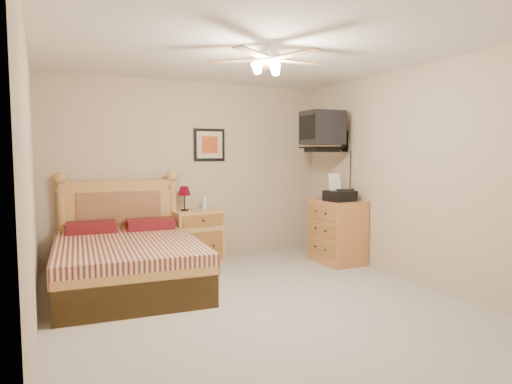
# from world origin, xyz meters

# --- Properties ---
(floor) EXTENTS (4.50, 4.50, 0.00)m
(floor) POSITION_xyz_m (0.00, 0.00, 0.00)
(floor) COLOR #9F9A90
(floor) RESTS_ON ground
(ceiling) EXTENTS (4.00, 4.50, 0.04)m
(ceiling) POSITION_xyz_m (0.00, 0.00, 2.50)
(ceiling) COLOR white
(ceiling) RESTS_ON ground
(wall_back) EXTENTS (4.00, 0.04, 2.50)m
(wall_back) POSITION_xyz_m (0.00, 2.25, 1.25)
(wall_back) COLOR tan
(wall_back) RESTS_ON ground
(wall_front) EXTENTS (4.00, 0.04, 2.50)m
(wall_front) POSITION_xyz_m (0.00, -2.25, 1.25)
(wall_front) COLOR tan
(wall_front) RESTS_ON ground
(wall_left) EXTENTS (0.04, 4.50, 2.50)m
(wall_left) POSITION_xyz_m (-2.00, 0.00, 1.25)
(wall_left) COLOR tan
(wall_left) RESTS_ON ground
(wall_right) EXTENTS (0.04, 4.50, 2.50)m
(wall_right) POSITION_xyz_m (2.00, 0.00, 1.25)
(wall_right) COLOR tan
(wall_right) RESTS_ON ground
(bed) EXTENTS (1.62, 2.06, 1.28)m
(bed) POSITION_xyz_m (-1.08, 1.12, 0.64)
(bed) COLOR #C78F47
(bed) RESTS_ON ground
(nightstand) EXTENTS (0.70, 0.55, 0.72)m
(nightstand) POSITION_xyz_m (-0.02, 2.00, 0.36)
(nightstand) COLOR tan
(nightstand) RESTS_ON ground
(table_lamp) EXTENTS (0.19, 0.19, 0.33)m
(table_lamp) POSITION_xyz_m (-0.17, 2.03, 0.89)
(table_lamp) COLOR #630315
(table_lamp) RESTS_ON nightstand
(lotion_bottle) EXTENTS (0.10, 0.10, 0.22)m
(lotion_bottle) POSITION_xyz_m (0.12, 2.03, 0.83)
(lotion_bottle) COLOR silver
(lotion_bottle) RESTS_ON nightstand
(framed_picture) EXTENTS (0.46, 0.04, 0.46)m
(framed_picture) POSITION_xyz_m (0.27, 2.23, 1.62)
(framed_picture) COLOR black
(framed_picture) RESTS_ON wall_back
(dresser) EXTENTS (0.51, 0.73, 0.86)m
(dresser) POSITION_xyz_m (1.73, 1.14, 0.43)
(dresser) COLOR #B16A38
(dresser) RESTS_ON ground
(fax_machine) EXTENTS (0.38, 0.40, 0.37)m
(fax_machine) POSITION_xyz_m (1.70, 1.05, 1.04)
(fax_machine) COLOR black
(fax_machine) RESTS_ON dresser
(magazine_lower) EXTENTS (0.27, 0.31, 0.02)m
(magazine_lower) POSITION_xyz_m (1.68, 1.41, 0.87)
(magazine_lower) COLOR tan
(magazine_lower) RESTS_ON dresser
(magazine_upper) EXTENTS (0.24, 0.30, 0.02)m
(magazine_upper) POSITION_xyz_m (1.68, 1.45, 0.89)
(magazine_upper) COLOR tan
(magazine_upper) RESTS_ON magazine_lower
(wall_tv) EXTENTS (0.56, 0.46, 0.58)m
(wall_tv) POSITION_xyz_m (1.75, 1.34, 1.81)
(wall_tv) COLOR black
(wall_tv) RESTS_ON wall_right
(ceiling_fan) EXTENTS (1.14, 1.14, 0.28)m
(ceiling_fan) POSITION_xyz_m (0.00, -0.20, 2.36)
(ceiling_fan) COLOR white
(ceiling_fan) RESTS_ON ceiling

